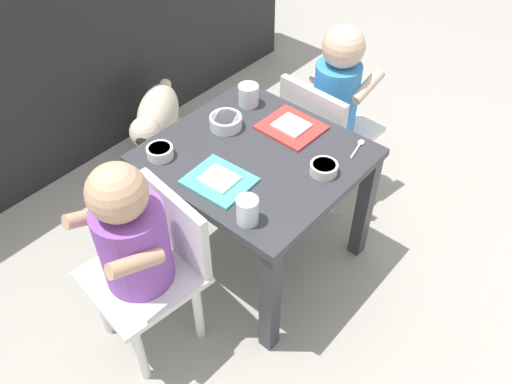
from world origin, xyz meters
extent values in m
plane|color=#9E998E|center=(0.00, 0.00, 0.00)|extent=(7.00, 7.00, 0.00)
cube|color=#232326|center=(0.00, 1.02, 0.43)|extent=(2.29, 0.32, 0.86)
cube|color=#333338|center=(0.00, 0.00, 0.44)|extent=(0.54, 0.58, 0.03)
cube|color=#333338|center=(-0.24, -0.26, 0.21)|extent=(0.04, 0.04, 0.43)
cube|color=#333338|center=(0.24, -0.26, 0.21)|extent=(0.04, 0.04, 0.43)
cube|color=#333338|center=(-0.24, 0.26, 0.21)|extent=(0.04, 0.04, 0.43)
cube|color=#333338|center=(0.24, 0.26, 0.21)|extent=(0.04, 0.04, 0.43)
cube|color=white|center=(-0.44, 0.03, 0.27)|extent=(0.31, 0.31, 0.02)
cube|color=white|center=(-0.31, 0.01, 0.39)|extent=(0.06, 0.27, 0.22)
cylinder|color=purple|center=(-0.44, 0.03, 0.41)|extent=(0.18, 0.18, 0.25)
sphere|color=tan|center=(-0.45, 0.03, 0.60)|extent=(0.15, 0.15, 0.15)
cylinder|color=white|center=(-0.53, 0.14, 0.13)|extent=(0.03, 0.03, 0.27)
cylinder|color=white|center=(-0.55, -0.06, 0.13)|extent=(0.03, 0.03, 0.27)
cylinder|color=white|center=(-0.33, 0.12, 0.13)|extent=(0.03, 0.03, 0.27)
cylinder|color=white|center=(-0.35, -0.08, 0.13)|extent=(0.03, 0.03, 0.27)
cylinder|color=tan|center=(-0.48, 0.14, 0.47)|extent=(0.15, 0.06, 0.09)
cylinder|color=tan|center=(-0.50, -0.06, 0.47)|extent=(0.15, 0.06, 0.09)
cube|color=white|center=(0.44, 0.02, 0.27)|extent=(0.30, 0.30, 0.02)
cube|color=white|center=(0.31, 0.02, 0.39)|extent=(0.04, 0.27, 0.22)
cylinder|color=#388CD8|center=(0.44, 0.02, 0.41)|extent=(0.16, 0.16, 0.26)
sphere|color=beige|center=(0.45, 0.02, 0.60)|extent=(0.14, 0.14, 0.14)
cylinder|color=white|center=(0.53, -0.09, 0.13)|extent=(0.03, 0.03, 0.27)
cylinder|color=white|center=(0.55, 0.11, 0.13)|extent=(0.03, 0.03, 0.27)
cylinder|color=white|center=(0.33, -0.08, 0.13)|extent=(0.03, 0.03, 0.27)
cylinder|color=white|center=(0.35, 0.12, 0.13)|extent=(0.03, 0.03, 0.27)
cylinder|color=beige|center=(0.48, -0.07, 0.47)|extent=(0.15, 0.05, 0.09)
cylinder|color=beige|center=(0.49, 0.10, 0.47)|extent=(0.15, 0.05, 0.09)
ellipsoid|color=beige|center=(0.17, 0.66, 0.19)|extent=(0.35, 0.31, 0.19)
sphere|color=beige|center=(0.02, 0.56, 0.24)|extent=(0.12, 0.12, 0.12)
sphere|color=black|center=(-0.02, 0.53, 0.24)|extent=(0.05, 0.05, 0.05)
torus|color=green|center=(0.04, 0.58, 0.23)|extent=(0.08, 0.10, 0.10)
sphere|color=beige|center=(0.29, 0.75, 0.23)|extent=(0.05, 0.05, 0.05)
cylinder|color=beige|center=(0.07, 0.65, 0.06)|extent=(0.04, 0.04, 0.11)
cylinder|color=beige|center=(0.12, 0.57, 0.06)|extent=(0.04, 0.04, 0.11)
cylinder|color=beige|center=(0.21, 0.75, 0.06)|extent=(0.04, 0.04, 0.11)
cylinder|color=beige|center=(0.27, 0.68, 0.06)|extent=(0.04, 0.04, 0.11)
cube|color=#4CC6BC|center=(-0.16, -0.01, 0.46)|extent=(0.16, 0.18, 0.01)
cube|color=white|center=(-0.16, -0.01, 0.46)|extent=(0.09, 0.10, 0.01)
cube|color=red|center=(0.16, -0.01, 0.46)|extent=(0.16, 0.18, 0.01)
cube|color=white|center=(0.16, -0.01, 0.46)|extent=(0.09, 0.10, 0.01)
cylinder|color=white|center=(0.17, 0.18, 0.49)|extent=(0.07, 0.07, 0.07)
cylinder|color=silver|center=(0.17, 0.18, 0.47)|extent=(0.06, 0.06, 0.03)
cylinder|color=white|center=(-0.22, -0.16, 0.49)|extent=(0.06, 0.06, 0.07)
cylinder|color=silver|center=(-0.22, -0.16, 0.47)|extent=(0.05, 0.05, 0.04)
cylinder|color=white|center=(-0.19, 0.20, 0.47)|extent=(0.08, 0.08, 0.03)
cylinder|color=#B26633|center=(-0.19, 0.20, 0.48)|extent=(0.06, 0.06, 0.01)
cylinder|color=white|center=(0.03, 0.15, 0.47)|extent=(0.10, 0.10, 0.04)
cylinder|color=#D84C33|center=(0.03, 0.15, 0.49)|extent=(0.08, 0.08, 0.01)
cylinder|color=silver|center=(0.06, -0.20, 0.47)|extent=(0.08, 0.08, 0.03)
cylinder|color=#4C8C33|center=(0.06, -0.20, 0.48)|extent=(0.06, 0.06, 0.01)
cylinder|color=silver|center=(0.19, -0.22, 0.46)|extent=(0.07, 0.02, 0.01)
ellipsoid|color=silver|center=(0.24, -0.21, 0.46)|extent=(0.03, 0.03, 0.01)
camera|label=1|loc=(-0.90, -0.77, 1.43)|focal=36.83mm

